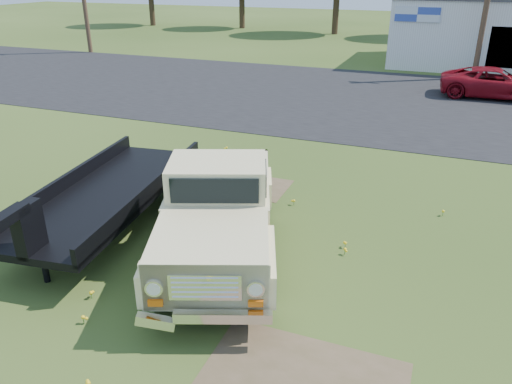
% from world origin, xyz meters
% --- Properties ---
extents(ground, '(140.00, 140.00, 0.00)m').
position_xyz_m(ground, '(0.00, 0.00, 0.00)').
color(ground, '#2E4415').
rests_on(ground, ground).
extents(asphalt_lot, '(90.00, 14.00, 0.02)m').
position_xyz_m(asphalt_lot, '(0.00, 15.00, 0.00)').
color(asphalt_lot, black).
rests_on(asphalt_lot, ground).
extents(dirt_patch_a, '(3.00, 2.00, 0.01)m').
position_xyz_m(dirt_patch_a, '(1.50, -3.00, 0.00)').
color(dirt_patch_a, brown).
rests_on(dirt_patch_a, ground).
extents(dirt_patch_b, '(2.20, 1.60, 0.01)m').
position_xyz_m(dirt_patch_b, '(-2.00, 3.50, 0.00)').
color(dirt_patch_b, brown).
rests_on(dirt_patch_b, ground).
extents(vintage_pickup_truck, '(4.25, 6.33, 2.14)m').
position_xyz_m(vintage_pickup_truck, '(-1.17, -0.14, 1.07)').
color(vintage_pickup_truck, beige).
rests_on(vintage_pickup_truck, ground).
extents(flatbed_trailer, '(3.03, 6.89, 1.82)m').
position_xyz_m(flatbed_trailer, '(-4.19, 0.22, 0.91)').
color(flatbed_trailer, black).
rests_on(flatbed_trailer, ground).
extents(red_pickup, '(4.95, 2.41, 1.36)m').
position_xyz_m(red_pickup, '(4.80, 17.48, 0.68)').
color(red_pickup, maroon).
rests_on(red_pickup, ground).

